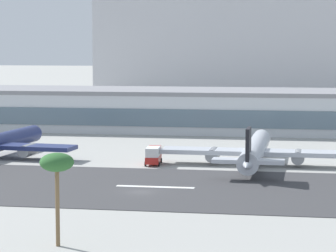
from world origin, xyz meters
name	(u,v)px	position (x,y,z in m)	size (l,w,h in m)	color
ground_plane	(140,192)	(0.00, 0.00, 0.00)	(1400.00, 1400.00, 0.00)	#9E9E99
runway_strip	(146,187)	(0.00, 4.28, 0.04)	(800.00, 33.79, 0.08)	#38383A
runway_centreline_dash_4	(155,187)	(1.44, 4.28, 0.09)	(12.00, 1.20, 0.01)	white
terminal_building	(169,109)	(-9.52, 84.42, 5.17)	(144.14, 27.14, 10.33)	silver
distant_hotel_block	(282,44)	(17.18, 202.23, 22.18)	(147.32, 34.88, 44.36)	#BCBCC1
airliner_black_tail_gate_1	(255,151)	(15.28, 27.37, 2.69)	(33.83, 40.39, 8.43)	silver
service_box_truck_1	(153,155)	(-2.85, 26.13, 1.79)	(3.05, 6.16, 3.25)	#B2231E
palm_tree_0	(57,165)	(-2.72, -30.95, 8.78)	(3.65, 3.65, 10.08)	brown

